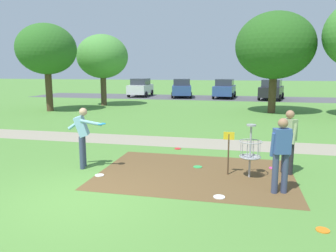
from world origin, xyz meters
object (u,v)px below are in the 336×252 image
at_px(tree_near_left, 46,49).
at_px(parked_car_leftmost, 141,87).
at_px(tree_mid_left, 275,46).
at_px(parked_car_center_right, 225,89).
at_px(frisbee_by_tee, 198,167).
at_px(player_foreground_watching, 281,151).
at_px(frisbee_near_basket, 99,175).
at_px(frisbee_scattered_a, 219,197).
at_px(player_waiting_left, 83,134).
at_px(frisbee_far_right, 323,230).
at_px(frisbee_mid_grass, 273,168).
at_px(frisbee_far_left, 178,149).
at_px(disc_golf_basket, 248,149).
at_px(player_throwing, 289,138).
at_px(parked_car_rightmost, 271,90).
at_px(tree_near_right, 102,57).
at_px(parked_car_center_left, 182,88).

distance_m(tree_near_left, parked_car_leftmost, 13.57).
bearing_deg(tree_mid_left, parked_car_center_right, 108.61).
bearing_deg(frisbee_by_tee, player_foreground_watching, -36.98).
bearing_deg(frisbee_near_basket, frisbee_scattered_a, -14.16).
height_order(player_waiting_left, frisbee_far_right, player_waiting_left).
xyz_separation_m(frisbee_mid_grass, tree_near_left, (-13.45, 10.20, 4.03)).
distance_m(player_waiting_left, frisbee_far_left, 3.65).
relative_size(disc_golf_basket, frisbee_by_tee, 5.47).
relative_size(player_throwing, frisbee_scattered_a, 6.72).
distance_m(frisbee_by_tee, tree_mid_left, 13.86).
height_order(frisbee_near_basket, frisbee_far_right, same).
bearing_deg(parked_car_leftmost, frisbee_far_left, -69.32).
relative_size(player_throwing, player_waiting_left, 1.00).
distance_m(parked_car_leftmost, parked_car_center_right, 8.60).
distance_m(frisbee_far_right, parked_car_center_right, 26.83).
bearing_deg(tree_mid_left, disc_golf_basket, -97.22).
relative_size(frisbee_by_tee, parked_car_rightmost, 0.06).
bearing_deg(frisbee_mid_grass, tree_near_right, 128.50).
height_order(player_waiting_left, parked_car_rightmost, parked_car_rightmost).
bearing_deg(tree_near_right, frisbee_far_right, -56.33).
xyz_separation_m(frisbee_far_left, tree_mid_left, (4.03, 10.83, 4.19)).
bearing_deg(frisbee_by_tee, frisbee_near_basket, -151.56).
bearing_deg(frisbee_far_right, parked_car_rightmost, 87.31).
bearing_deg(parked_car_rightmost, frisbee_far_left, -103.08).
bearing_deg(tree_mid_left, frisbee_by_tee, -103.38).
height_order(player_throwing, frisbee_near_basket, player_throwing).
bearing_deg(parked_car_center_right, tree_mid_left, -71.39).
distance_m(frisbee_far_left, tree_mid_left, 12.30).
xyz_separation_m(frisbee_scattered_a, tree_mid_left, (2.30, 14.97, 4.19)).
bearing_deg(parked_car_center_right, tree_near_right, -134.98).
bearing_deg(parked_car_rightmost, frisbee_by_tee, -99.57).
bearing_deg(parked_car_leftmost, frisbee_scattered_a, -68.99).
xyz_separation_m(player_waiting_left, frisbee_by_tee, (3.15, 0.75, -0.98)).
relative_size(frisbee_far_left, tree_near_left, 0.04).
height_order(tree_near_right, parked_car_rightmost, tree_near_right).
bearing_deg(tree_near_right, parked_car_rightmost, 31.59).
relative_size(frisbee_by_tee, frisbee_far_right, 1.10).
xyz_separation_m(player_waiting_left, tree_near_right, (-6.13, 15.38, 2.72)).
height_order(disc_golf_basket, parked_car_leftmost, parked_car_leftmost).
bearing_deg(frisbee_far_left, disc_golf_basket, -47.94).
bearing_deg(parked_car_center_right, player_throwing, -82.95).
xyz_separation_m(player_throwing, frisbee_scattered_a, (-1.64, -2.08, -0.96)).
bearing_deg(disc_golf_basket, frisbee_mid_grass, 51.66).
height_order(parked_car_leftmost, parked_car_center_left, same).
relative_size(player_foreground_watching, tree_near_right, 0.32).
bearing_deg(player_waiting_left, player_foreground_watching, -8.69).
bearing_deg(tree_near_left, player_waiting_left, -53.94).
bearing_deg(frisbee_mid_grass, player_throwing, -49.75).
distance_m(disc_golf_basket, frisbee_by_tee, 1.65).
distance_m(tree_near_left, tree_mid_left, 14.61).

